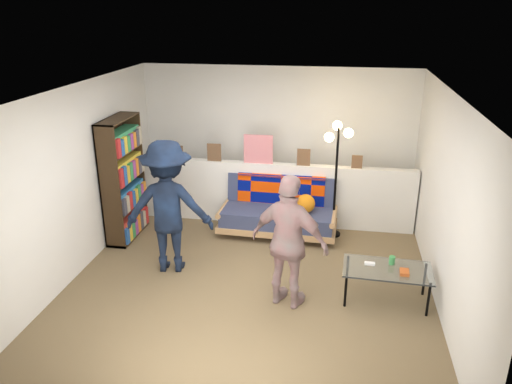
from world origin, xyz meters
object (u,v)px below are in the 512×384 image
futon_sofa (280,211)px  person_left (168,207)px  person_right (289,242)px  bookshelf (123,183)px  coffee_table (388,271)px  floor_lamp (337,157)px

futon_sofa → person_left: size_ratio=1.02×
person_right → person_left: bearing=-0.1°
futon_sofa → bookshelf: (-2.26, -0.50, 0.49)m
coffee_table → futon_sofa: bearing=131.5°
floor_lamp → person_right: bearing=-103.2°
floor_lamp → person_right: 2.10m
coffee_table → person_left: bearing=173.1°
futon_sofa → coffee_table: size_ratio=1.72×
futon_sofa → bookshelf: bearing=-167.6°
floor_lamp → futon_sofa: bearing=-174.9°
bookshelf → person_right: bearing=-28.8°
futon_sofa → floor_lamp: floor_lamp is taller
futon_sofa → floor_lamp: 1.20m
bookshelf → coffee_table: (3.75, -1.18, -0.45)m
coffee_table → person_right: 1.23m
bookshelf → coffee_table: bearing=-17.5°
floor_lamp → person_left: (-2.09, -1.41, -0.36)m
futon_sofa → floor_lamp: (0.82, 0.07, 0.88)m
floor_lamp → person_right: (-0.47, -2.00, -0.44)m
coffee_table → floor_lamp: 2.05m
floor_lamp → person_right: floor_lamp is taller
futon_sofa → bookshelf: bookshelf is taller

